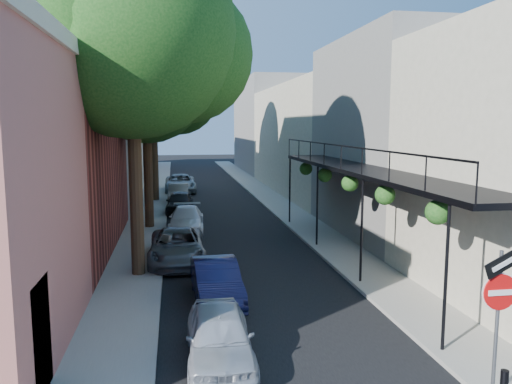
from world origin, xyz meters
name	(u,v)px	position (x,y,z in m)	size (l,w,h in m)	color
road_surface	(209,194)	(0.00, 30.00, 0.01)	(6.00, 64.00, 0.01)	black
sidewalk_left	(155,195)	(-4.00, 30.00, 0.06)	(2.00, 64.00, 0.12)	gray
sidewalk_right	(262,192)	(4.00, 30.00, 0.06)	(2.00, 64.00, 0.12)	gray
buildings_left	(72,127)	(-9.30, 28.76, 4.94)	(10.10, 59.10, 12.00)	#B2665B
buildings_right	(329,134)	(8.99, 29.49, 4.42)	(9.80, 55.00, 10.00)	beige
sign_post	(500,298)	(3.16, 0.97, 2.04)	(0.89, 0.17, 2.99)	#595B60
oak_near	(145,39)	(-3.37, 10.26, 7.88)	(7.48, 6.80, 11.42)	#342415
oak_mid	(154,84)	(-3.42, 18.23, 7.06)	(6.60, 6.00, 10.20)	#342415
oak_far	(160,77)	(-3.35, 27.27, 8.26)	(7.70, 7.00, 11.90)	#342415
parked_car_a	(219,336)	(-1.65, 3.41, 0.60)	(1.41, 3.50, 1.19)	#A5ACB7
parked_car_b	(216,281)	(-1.40, 7.27, 0.60)	(1.26, 3.62, 1.19)	#121438
parked_car_c	(177,247)	(-2.49, 11.58, 0.61)	(2.03, 4.40, 1.22)	#5A5C62
parked_car_d	(186,219)	(-2.01, 17.15, 0.58)	(1.62, 3.99, 1.16)	white
parked_car_e	(180,202)	(-2.26, 22.29, 0.64)	(1.50, 3.73, 1.27)	black
parked_car_f	(179,193)	(-2.29, 26.32, 0.61)	(1.30, 3.72, 1.22)	slate
parked_car_g	(180,183)	(-2.11, 31.48, 0.68)	(2.27, 4.92, 1.37)	#8F9AA2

